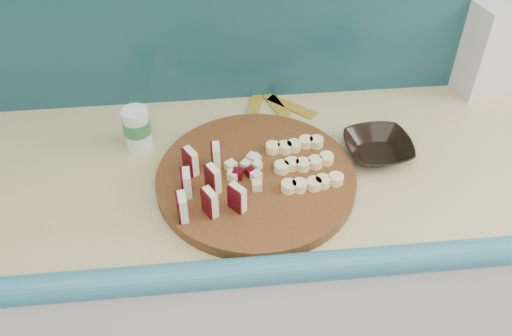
{
  "coord_description": "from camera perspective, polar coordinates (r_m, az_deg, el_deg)",
  "views": [
    {
      "loc": [
        -0.12,
        0.53,
        1.81
      ],
      "look_at": [
        -0.03,
        1.44,
        0.96
      ],
      "focal_mm": 40.0,
      "sensor_mm": 36.0,
      "label": 1
    }
  ],
  "objects": [
    {
      "name": "cutting_board",
      "position": [
        1.27,
        0.0,
        -1.12
      ],
      "size": [
        0.5,
        0.5,
        0.03
      ],
      "primitive_type": "cylinder",
      "rotation": [
        0.0,
        0.0,
        0.14
      ],
      "color": "#4C2C10",
      "rests_on": "kitchen_counter"
    },
    {
      "name": "brown_bowl",
      "position": [
        1.38,
        12.09,
        1.95
      ],
      "size": [
        0.17,
        0.17,
        0.04
      ],
      "primitive_type": "imported",
      "rotation": [
        0.0,
        0.0,
        0.07
      ],
      "color": "black",
      "rests_on": "kitchen_counter"
    },
    {
      "name": "apple_wedges",
      "position": [
        1.21,
        -5.15,
        -1.54
      ],
      "size": [
        0.14,
        0.19,
        0.06
      ],
      "color": "#EFE7BF",
      "rests_on": "cutting_board"
    },
    {
      "name": "banana_slices",
      "position": [
        1.28,
        4.75,
        0.46
      ],
      "size": [
        0.16,
        0.18,
        0.02
      ],
      "color": "#FFEE9B",
      "rests_on": "cutting_board"
    },
    {
      "name": "canister",
      "position": [
        1.37,
        -11.8,
        3.94
      ],
      "size": [
        0.07,
        0.07,
        0.11
      ],
      "rotation": [
        0.0,
        0.0,
        -0.41
      ],
      "color": "silver",
      "rests_on": "kitchen_counter"
    },
    {
      "name": "kitchen_counter",
      "position": [
        1.68,
        4.21,
        -11.06
      ],
      "size": [
        2.2,
        0.63,
        0.91
      ],
      "color": "white",
      "rests_on": "ground"
    },
    {
      "name": "banana_peel",
      "position": [
        1.51,
        1.74,
        6.3
      ],
      "size": [
        0.19,
        0.16,
        0.01
      ],
      "rotation": [
        0.0,
        0.0,
        0.15
      ],
      "color": "gold",
      "rests_on": "kitchen_counter"
    },
    {
      "name": "backsplash",
      "position": [
        1.43,
        3.82,
        15.79
      ],
      "size": [
        2.2,
        0.02,
        0.5
      ],
      "primitive_type": "cube",
      "color": "teal",
      "rests_on": "kitchen_counter"
    },
    {
      "name": "flour_bag",
      "position": [
        1.63,
        22.49,
        11.18
      ],
      "size": [
        0.17,
        0.14,
        0.25
      ],
      "primitive_type": "cube",
      "rotation": [
        0.0,
        0.0,
        0.27
      ],
      "color": "silver",
      "rests_on": "kitchen_counter"
    },
    {
      "name": "apple_chunks",
      "position": [
        1.25,
        -1.23,
        -0.53
      ],
      "size": [
        0.07,
        0.08,
        0.02
      ],
      "color": "#F2EAC2",
      "rests_on": "cutting_board"
    }
  ]
}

